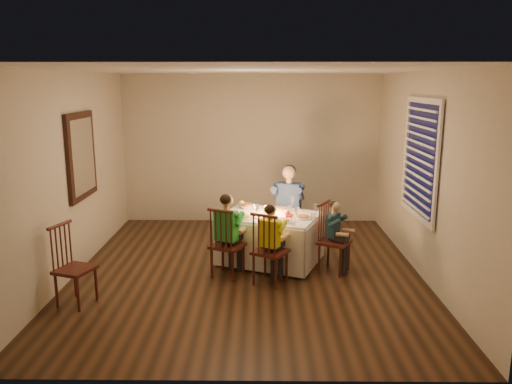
{
  "coord_description": "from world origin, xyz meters",
  "views": [
    {
      "loc": [
        0.18,
        -6.25,
        2.45
      ],
      "look_at": [
        0.11,
        0.15,
        1.05
      ],
      "focal_mm": 35.0,
      "sensor_mm": 36.0,
      "label": 1
    }
  ],
  "objects_px": {
    "chair_adult": "(288,247)",
    "serving_bowl": "(247,207)",
    "chair_near_left": "(228,276)",
    "chair_near_right": "(270,283)",
    "chair_end": "(333,271)",
    "child_yellow": "(270,283)",
    "adult": "(288,247)",
    "child_teal": "(333,271)",
    "dining_table": "(270,228)",
    "chair_extra": "(78,304)",
    "child_green": "(228,276)"
  },
  "relations": [
    {
      "from": "chair_adult",
      "to": "chair_near_left",
      "type": "relative_size",
      "value": 1.0
    },
    {
      "from": "child_teal",
      "to": "dining_table",
      "type": "bearing_deg",
      "value": 97.46
    },
    {
      "from": "dining_table",
      "to": "chair_end",
      "type": "relative_size",
      "value": 1.69
    },
    {
      "from": "chair_near_left",
      "to": "chair_near_right",
      "type": "xyz_separation_m",
      "value": [
        0.54,
        -0.23,
        0.0
      ]
    },
    {
      "from": "chair_near_left",
      "to": "child_yellow",
      "type": "xyz_separation_m",
      "value": [
        0.54,
        -0.23,
        0.0
      ]
    },
    {
      "from": "adult",
      "to": "child_green",
      "type": "xyz_separation_m",
      "value": [
        -0.84,
        -1.18,
        0.0
      ]
    },
    {
      "from": "chair_extra",
      "to": "adult",
      "type": "distance_m",
      "value": 3.21
    },
    {
      "from": "child_yellow",
      "to": "serving_bowl",
      "type": "relative_size",
      "value": 5.1
    },
    {
      "from": "chair_adult",
      "to": "child_green",
      "type": "bearing_deg",
      "value": -109.68
    },
    {
      "from": "chair_near_left",
      "to": "chair_near_right",
      "type": "relative_size",
      "value": 1.0
    },
    {
      "from": "adult",
      "to": "child_green",
      "type": "relative_size",
      "value": 1.15
    },
    {
      "from": "chair_end",
      "to": "adult",
      "type": "height_order",
      "value": "adult"
    },
    {
      "from": "child_yellow",
      "to": "serving_bowl",
      "type": "bearing_deg",
      "value": -44.46
    },
    {
      "from": "child_yellow",
      "to": "serving_bowl",
      "type": "height_order",
      "value": "serving_bowl"
    },
    {
      "from": "chair_extra",
      "to": "child_teal",
      "type": "relative_size",
      "value": 0.98
    },
    {
      "from": "chair_near_right",
      "to": "child_teal",
      "type": "distance_m",
      "value": 0.94
    },
    {
      "from": "dining_table",
      "to": "chair_near_left",
      "type": "bearing_deg",
      "value": -114.57
    },
    {
      "from": "dining_table",
      "to": "serving_bowl",
      "type": "relative_size",
      "value": 7.87
    },
    {
      "from": "child_green",
      "to": "chair_adult",
      "type": "bearing_deg",
      "value": -100.44
    },
    {
      "from": "dining_table",
      "to": "serving_bowl",
      "type": "height_order",
      "value": "serving_bowl"
    },
    {
      "from": "serving_bowl",
      "to": "child_teal",
      "type": "bearing_deg",
      "value": -30.94
    },
    {
      "from": "chair_adult",
      "to": "child_teal",
      "type": "height_order",
      "value": "child_teal"
    },
    {
      "from": "dining_table",
      "to": "chair_adult",
      "type": "bearing_deg",
      "value": 87.41
    },
    {
      "from": "chair_end",
      "to": "chair_near_left",
      "type": "bearing_deg",
      "value": 127.1
    },
    {
      "from": "chair_adult",
      "to": "serving_bowl",
      "type": "height_order",
      "value": "serving_bowl"
    },
    {
      "from": "chair_near_left",
      "to": "child_teal",
      "type": "distance_m",
      "value": 1.4
    },
    {
      "from": "dining_table",
      "to": "chair_end",
      "type": "bearing_deg",
      "value": -0.89
    },
    {
      "from": "dining_table",
      "to": "child_green",
      "type": "height_order",
      "value": "dining_table"
    },
    {
      "from": "chair_adult",
      "to": "chair_end",
      "type": "height_order",
      "value": "same"
    },
    {
      "from": "chair_extra",
      "to": "child_yellow",
      "type": "distance_m",
      "value": 2.28
    },
    {
      "from": "dining_table",
      "to": "child_teal",
      "type": "xyz_separation_m",
      "value": [
        0.85,
        -0.35,
        -0.49
      ]
    },
    {
      "from": "adult",
      "to": "serving_bowl",
      "type": "relative_size",
      "value": 6.31
    },
    {
      "from": "dining_table",
      "to": "child_green",
      "type": "relative_size",
      "value": 1.44
    },
    {
      "from": "dining_table",
      "to": "child_green",
      "type": "distance_m",
      "value": 0.9
    },
    {
      "from": "chair_extra",
      "to": "adult",
      "type": "bearing_deg",
      "value": -31.64
    },
    {
      "from": "chair_near_right",
      "to": "adult",
      "type": "xyz_separation_m",
      "value": [
        0.29,
        1.41,
        0.0
      ]
    },
    {
      "from": "chair_near_left",
      "to": "serving_bowl",
      "type": "height_order",
      "value": "serving_bowl"
    },
    {
      "from": "chair_near_right",
      "to": "child_teal",
      "type": "height_order",
      "value": "child_teal"
    },
    {
      "from": "chair_extra",
      "to": "chair_adult",
      "type": "bearing_deg",
      "value": -31.64
    },
    {
      "from": "dining_table",
      "to": "child_teal",
      "type": "bearing_deg",
      "value": -0.89
    },
    {
      "from": "chair_extra",
      "to": "child_green",
      "type": "bearing_deg",
      "value": -43.53
    },
    {
      "from": "dining_table",
      "to": "chair_extra",
      "type": "bearing_deg",
      "value": -126.35
    },
    {
      "from": "chair_near_left",
      "to": "chair_near_right",
      "type": "bearing_deg",
      "value": -177.8
    },
    {
      "from": "chair_end",
      "to": "serving_bowl",
      "type": "relative_size",
      "value": 4.66
    },
    {
      "from": "serving_bowl",
      "to": "chair_extra",
      "type": "bearing_deg",
      "value": -137.37
    },
    {
      "from": "adult",
      "to": "child_teal",
      "type": "distance_m",
      "value": 1.14
    },
    {
      "from": "child_yellow",
      "to": "child_teal",
      "type": "height_order",
      "value": "child_yellow"
    },
    {
      "from": "dining_table",
      "to": "child_teal",
      "type": "height_order",
      "value": "dining_table"
    },
    {
      "from": "dining_table",
      "to": "chair_near_left",
      "type": "xyz_separation_m",
      "value": [
        -0.55,
        -0.53,
        -0.49
      ]
    },
    {
      "from": "chair_extra",
      "to": "child_teal",
      "type": "xyz_separation_m",
      "value": [
        3.04,
        1.03,
        0.0
      ]
    }
  ]
}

